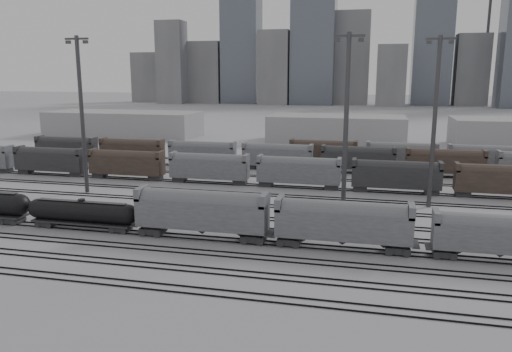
% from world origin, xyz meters
% --- Properties ---
extents(ground, '(900.00, 900.00, 0.00)m').
position_xyz_m(ground, '(0.00, 0.00, 0.00)').
color(ground, '#B6B5BA').
rests_on(ground, ground).
extents(tracks, '(220.00, 71.50, 0.16)m').
position_xyz_m(tracks, '(0.00, 17.50, 0.08)').
color(tracks, black).
rests_on(tracks, ground).
extents(tank_car_b, '(15.91, 2.65, 3.93)m').
position_xyz_m(tank_car_b, '(-16.30, 1.00, 2.27)').
color(tank_car_b, '#262629').
rests_on(tank_car_b, ground).
extents(hopper_car_a, '(16.79, 3.34, 6.01)m').
position_xyz_m(hopper_car_a, '(0.45, 1.00, 3.71)').
color(hopper_car_a, '#262629').
rests_on(hopper_car_a, ground).
extents(hopper_car_b, '(15.88, 3.15, 5.68)m').
position_xyz_m(hopper_car_b, '(17.86, 1.00, 3.51)').
color(hopper_car_b, '#262629').
rests_on(hopper_car_b, ground).
extents(hopper_car_c, '(14.49, 2.88, 5.18)m').
position_xyz_m(hopper_car_c, '(35.01, 1.00, 3.20)').
color(hopper_car_c, '#262629').
rests_on(hopper_car_c, ground).
extents(light_mast_b, '(4.24, 0.68, 26.48)m').
position_xyz_m(light_mast_b, '(-27.43, 19.96, 14.05)').
color(light_mast_b, '#3C3C3F').
rests_on(light_mast_b, ground).
extents(light_mast_c, '(4.11, 0.66, 25.70)m').
position_xyz_m(light_mast_c, '(17.16, 12.77, 13.63)').
color(light_mast_c, '#3C3C3F').
rests_on(light_mast_c, ground).
extents(light_mast_d, '(4.14, 0.66, 25.85)m').
position_xyz_m(light_mast_d, '(29.70, 23.38, 13.71)').
color(light_mast_d, '#3C3C3F').
rests_on(light_mast_d, ground).
extents(bg_string_near, '(151.00, 3.00, 5.60)m').
position_xyz_m(bg_string_near, '(8.00, 32.00, 2.80)').
color(bg_string_near, slate).
rests_on(bg_string_near, ground).
extents(bg_string_mid, '(151.00, 3.00, 5.60)m').
position_xyz_m(bg_string_mid, '(18.00, 48.00, 2.80)').
color(bg_string_mid, '#262629').
rests_on(bg_string_mid, ground).
extents(bg_string_far, '(66.00, 3.00, 5.60)m').
position_xyz_m(bg_string_far, '(35.50, 56.00, 2.80)').
color(bg_string_far, '#4D3B30').
rests_on(bg_string_far, ground).
extents(warehouse_left, '(50.00, 18.00, 8.00)m').
position_xyz_m(warehouse_left, '(-60.00, 95.00, 4.00)').
color(warehouse_left, '#949496').
rests_on(warehouse_left, ground).
extents(warehouse_mid, '(40.00, 18.00, 8.00)m').
position_xyz_m(warehouse_mid, '(10.00, 95.00, 4.00)').
color(warehouse_mid, '#949496').
rests_on(warehouse_mid, ground).
extents(skyline, '(316.00, 22.40, 95.00)m').
position_xyz_m(skyline, '(10.84, 280.00, 34.73)').
color(skyline, gray).
rests_on(skyline, ground).
extents(crane_left, '(42.00, 1.80, 100.00)m').
position_xyz_m(crane_left, '(-28.74, 305.00, 57.39)').
color(crane_left, '#3C3C3F').
rests_on(crane_left, ground).
extents(crane_right, '(42.00, 1.80, 100.00)m').
position_xyz_m(crane_right, '(91.26, 305.00, 57.39)').
color(crane_right, '#3C3C3F').
rests_on(crane_right, ground).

